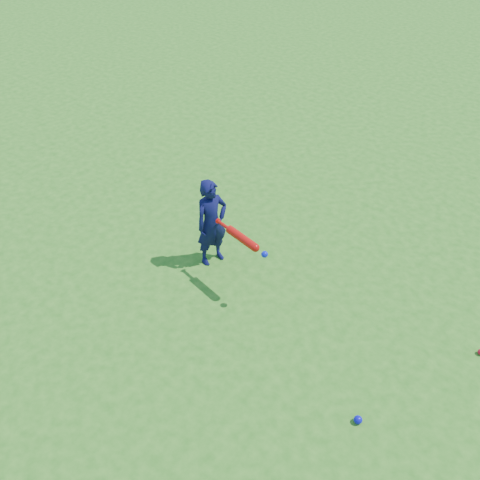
% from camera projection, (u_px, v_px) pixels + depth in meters
% --- Properties ---
extents(ground, '(80.00, 80.00, 0.00)m').
position_uv_depth(ground, '(180.00, 256.00, 6.59)').
color(ground, '#2A731B').
rests_on(ground, ground).
extents(child, '(0.37, 0.46, 1.12)m').
position_uv_depth(child, '(212.00, 223.00, 6.18)').
color(child, '#0D0F40').
rests_on(child, ground).
extents(ground_ball_blue, '(0.08, 0.08, 0.08)m').
position_uv_depth(ground_ball_blue, '(358.00, 420.00, 4.77)').
color(ground_ball_blue, '#0D0BCA').
rests_on(ground_ball_blue, ground).
extents(bat_swing, '(0.80, 0.21, 0.09)m').
position_uv_depth(bat_swing, '(244.00, 240.00, 5.69)').
color(bat_swing, red).
rests_on(bat_swing, ground).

